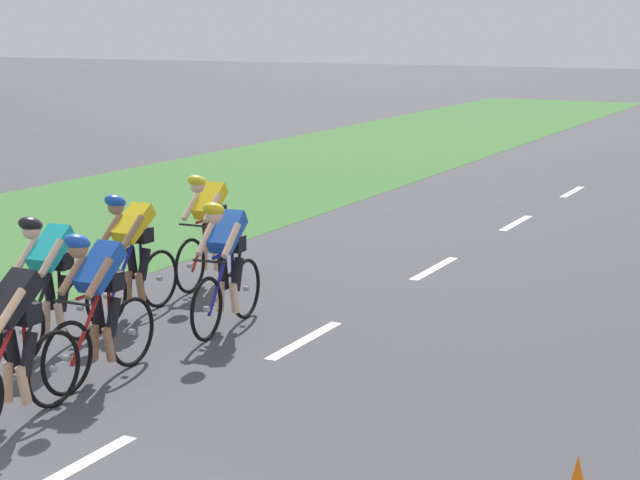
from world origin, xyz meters
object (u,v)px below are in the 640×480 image
Objects in this scene: cyclist_second at (10,339)px; cyclist_sixth at (226,263)px; cyclist_fifth at (132,253)px; cyclist_seventh at (208,228)px; cyclist_fourth at (98,303)px; cyclist_third at (49,281)px.

cyclist_second is 1.00× the size of cyclist_sixth.
cyclist_fifth is 1.28m from cyclist_sixth.
cyclist_second is 5.29m from cyclist_seventh.
cyclist_fifth is at bearing -177.72° from cyclist_sixth.
cyclist_fourth is 2.34m from cyclist_fifth.
cyclist_fourth is 4.01m from cyclist_seventh.
cyclist_sixth and cyclist_seventh have the same top height.
cyclist_second is 3.41m from cyclist_sixth.
cyclist_fifth is (-1.22, 3.36, 0.00)m from cyclist_second.
cyclist_fourth is at bearing -94.17° from cyclist_sixth.
cyclist_sixth is at bearing -52.11° from cyclist_seventh.
cyclist_fifth and cyclist_seventh have the same top height.
cyclist_fifth is (-1.12, 2.05, 0.00)m from cyclist_fourth.
cyclist_fifth is at bearing 93.31° from cyclist_third.
cyclist_seventh is at bearing 92.67° from cyclist_third.
cyclist_third is 1.00× the size of cyclist_fourth.
cyclist_fourth is at bearing 94.01° from cyclist_second.
cyclist_sixth is (0.06, 3.41, 0.00)m from cyclist_second.
cyclist_third is 1.00× the size of cyclist_seventh.
cyclist_fourth is 1.00× the size of cyclist_sixth.
cyclist_seventh is (-0.07, 1.78, 0.00)m from cyclist_fifth.
cyclist_fourth is 2.11m from cyclist_sixth.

